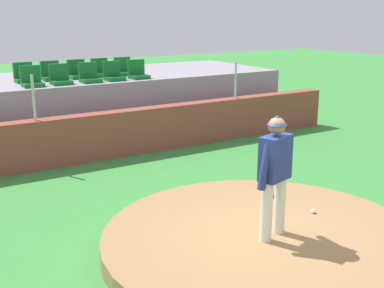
{
  "coord_description": "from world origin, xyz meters",
  "views": [
    {
      "loc": [
        -4.41,
        -5.11,
        3.42
      ],
      "look_at": [
        0.0,
        2.0,
        1.17
      ],
      "focal_mm": 46.24,
      "sensor_mm": 36.0,
      "label": 1
    }
  ],
  "objects_px": {
    "stadium_chair_0": "(32,80)",
    "stadium_chair_6": "(51,74)",
    "stadium_chair_9": "(124,70)",
    "stadium_chair_1": "(60,78)",
    "stadium_chair_4": "(138,73)",
    "baseball": "(314,211)",
    "stadium_chair_3": "(113,74)",
    "stadium_chair_2": "(89,76)",
    "stadium_chair_8": "(101,71)",
    "stadium_chair_7": "(77,73)",
    "stadium_chair_5": "(24,76)",
    "pitcher": "(275,168)",
    "fielding_glove": "(276,194)"
  },
  "relations": [
    {
      "from": "fielding_glove",
      "to": "stadium_chair_5",
      "type": "xyz_separation_m",
      "value": [
        -2.53,
        6.89,
        1.49
      ]
    },
    {
      "from": "pitcher",
      "to": "stadium_chair_5",
      "type": "distance_m",
      "value": 8.2
    },
    {
      "from": "stadium_chair_8",
      "to": "stadium_chair_1",
      "type": "bearing_deg",
      "value": 32.23
    },
    {
      "from": "stadium_chair_1",
      "to": "stadium_chair_6",
      "type": "xyz_separation_m",
      "value": [
        0.03,
        0.87,
        0.0
      ]
    },
    {
      "from": "stadium_chair_4",
      "to": "stadium_chair_7",
      "type": "height_order",
      "value": "same"
    },
    {
      "from": "pitcher",
      "to": "fielding_glove",
      "type": "relative_size",
      "value": 5.97
    },
    {
      "from": "stadium_chair_4",
      "to": "stadium_chair_1",
      "type": "bearing_deg",
      "value": -0.66
    },
    {
      "from": "baseball",
      "to": "stadium_chair_0",
      "type": "xyz_separation_m",
      "value": [
        -2.59,
        6.9,
        1.51
      ]
    },
    {
      "from": "baseball",
      "to": "stadium_chair_4",
      "type": "bearing_deg",
      "value": 88.04
    },
    {
      "from": "stadium_chair_5",
      "to": "stadium_chair_7",
      "type": "distance_m",
      "value": 1.41
    },
    {
      "from": "stadium_chair_2",
      "to": "stadium_chair_6",
      "type": "distance_m",
      "value": 1.15
    },
    {
      "from": "stadium_chair_0",
      "to": "stadium_chair_9",
      "type": "height_order",
      "value": "same"
    },
    {
      "from": "stadium_chair_2",
      "to": "stadium_chair_4",
      "type": "bearing_deg",
      "value": -179.69
    },
    {
      "from": "stadium_chair_0",
      "to": "stadium_chair_2",
      "type": "distance_m",
      "value": 1.45
    },
    {
      "from": "stadium_chair_4",
      "to": "stadium_chair_7",
      "type": "relative_size",
      "value": 1.0
    },
    {
      "from": "stadium_chair_0",
      "to": "stadium_chair_6",
      "type": "bearing_deg",
      "value": -129.61
    },
    {
      "from": "stadium_chair_3",
      "to": "stadium_chair_9",
      "type": "bearing_deg",
      "value": -128.21
    },
    {
      "from": "baseball",
      "to": "stadium_chair_5",
      "type": "xyz_separation_m",
      "value": [
        -2.55,
        7.77,
        1.51
      ]
    },
    {
      "from": "stadium_chair_4",
      "to": "stadium_chair_6",
      "type": "bearing_deg",
      "value": -23.08
    },
    {
      "from": "baseball",
      "to": "stadium_chair_9",
      "type": "bearing_deg",
      "value": 88.37
    },
    {
      "from": "stadium_chair_2",
      "to": "stadium_chair_5",
      "type": "bearing_deg",
      "value": -32.1
    },
    {
      "from": "stadium_chair_1",
      "to": "stadium_chair_9",
      "type": "xyz_separation_m",
      "value": [
        2.11,
        0.86,
        0.0
      ]
    },
    {
      "from": "stadium_chair_1",
      "to": "stadium_chair_7",
      "type": "bearing_deg",
      "value": -130.66
    },
    {
      "from": "stadium_chair_4",
      "to": "stadium_chair_5",
      "type": "height_order",
      "value": "same"
    },
    {
      "from": "stadium_chair_7",
      "to": "stadium_chair_5",
      "type": "bearing_deg",
      "value": 0.49
    },
    {
      "from": "stadium_chair_2",
      "to": "stadium_chair_9",
      "type": "xyz_separation_m",
      "value": [
        1.36,
        0.89,
        0.0
      ]
    },
    {
      "from": "baseball",
      "to": "stadium_chair_1",
      "type": "height_order",
      "value": "stadium_chair_1"
    },
    {
      "from": "stadium_chair_3",
      "to": "stadium_chair_4",
      "type": "xyz_separation_m",
      "value": [
        0.7,
        -0.01,
        0.0
      ]
    },
    {
      "from": "baseball",
      "to": "stadium_chair_7",
      "type": "height_order",
      "value": "stadium_chair_7"
    },
    {
      "from": "stadium_chair_1",
      "to": "stadium_chair_3",
      "type": "relative_size",
      "value": 1.0
    },
    {
      "from": "stadium_chair_4",
      "to": "stadium_chair_6",
      "type": "relative_size",
      "value": 1.0
    },
    {
      "from": "baseball",
      "to": "stadium_chair_0",
      "type": "height_order",
      "value": "stadium_chair_0"
    },
    {
      "from": "stadium_chair_8",
      "to": "pitcher",
      "type": "bearing_deg",
      "value": 85.3
    },
    {
      "from": "baseball",
      "to": "stadium_chair_2",
      "type": "relative_size",
      "value": 0.15
    },
    {
      "from": "stadium_chair_0",
      "to": "stadium_chair_8",
      "type": "xyz_separation_m",
      "value": [
        2.13,
        0.92,
        0.0
      ]
    },
    {
      "from": "stadium_chair_1",
      "to": "baseball",
      "type": "bearing_deg",
      "value": 105.24
    },
    {
      "from": "fielding_glove",
      "to": "stadium_chair_7",
      "type": "distance_m",
      "value": 7.16
    },
    {
      "from": "pitcher",
      "to": "stadium_chair_3",
      "type": "relative_size",
      "value": 3.58
    },
    {
      "from": "stadium_chair_2",
      "to": "baseball",
      "type": "bearing_deg",
      "value": 99.36
    },
    {
      "from": "stadium_chair_3",
      "to": "stadium_chair_9",
      "type": "distance_m",
      "value": 1.11
    },
    {
      "from": "fielding_glove",
      "to": "stadium_chair_0",
      "type": "bearing_deg",
      "value": 125.03
    },
    {
      "from": "fielding_glove",
      "to": "pitcher",
      "type": "bearing_deg",
      "value": -121.57
    },
    {
      "from": "stadium_chair_3",
      "to": "stadium_chair_2",
      "type": "bearing_deg",
      "value": 1.47
    },
    {
      "from": "pitcher",
      "to": "stadium_chair_2",
      "type": "relative_size",
      "value": 3.58
    },
    {
      "from": "stadium_chair_6",
      "to": "stadium_chair_2",
      "type": "bearing_deg",
      "value": 128.77
    },
    {
      "from": "pitcher",
      "to": "stadium_chair_2",
      "type": "height_order",
      "value": "stadium_chair_2"
    },
    {
      "from": "stadium_chair_3",
      "to": "stadium_chair_4",
      "type": "height_order",
      "value": "same"
    },
    {
      "from": "stadium_chair_2",
      "to": "stadium_chair_8",
      "type": "xyz_separation_m",
      "value": [
        0.68,
        0.93,
        0.0
      ]
    },
    {
      "from": "stadium_chair_9",
      "to": "stadium_chair_1",
      "type": "bearing_deg",
      "value": 22.23
    },
    {
      "from": "pitcher",
      "to": "stadium_chair_7",
      "type": "distance_m",
      "value": 8.09
    }
  ]
}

